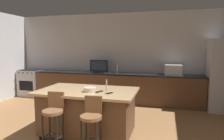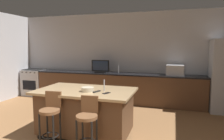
{
  "view_description": "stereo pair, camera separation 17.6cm",
  "coord_description": "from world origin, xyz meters",
  "px_view_note": "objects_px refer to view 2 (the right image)",
  "views": [
    {
      "loc": [
        1.52,
        -1.68,
        1.74
      ],
      "look_at": [
        0.23,
        3.09,
        1.16
      ],
      "focal_mm": 32.11,
      "sensor_mm": 36.0,
      "label": 1
    },
    {
      "loc": [
        1.69,
        -1.63,
        1.74
      ],
      "look_at": [
        0.23,
        3.09,
        1.16
      ],
      "focal_mm": 32.11,
      "sensor_mm": 36.0,
      "label": 2
    }
  ],
  "objects_px": {
    "bar_stool_left": "(51,115)",
    "cell_phone": "(106,93)",
    "tv_remote": "(97,92)",
    "bar_stool_right": "(88,121)",
    "range_oven": "(35,82)",
    "fruit_bowl": "(88,89)",
    "kitchen_island": "(86,112)",
    "tv_monitor": "(100,67)",
    "microwave": "(175,70)"
  },
  "relations": [
    {
      "from": "bar_stool_left",
      "to": "cell_phone",
      "type": "height_order",
      "value": "bar_stool_left"
    },
    {
      "from": "tv_remote",
      "to": "cell_phone",
      "type": "bearing_deg",
      "value": 8.65
    },
    {
      "from": "bar_stool_left",
      "to": "bar_stool_right",
      "type": "height_order",
      "value": "bar_stool_left"
    },
    {
      "from": "bar_stool_left",
      "to": "cell_phone",
      "type": "distance_m",
      "value": 1.02
    },
    {
      "from": "range_oven",
      "to": "bar_stool_left",
      "type": "distance_m",
      "value": 4.22
    },
    {
      "from": "fruit_bowl",
      "to": "tv_remote",
      "type": "bearing_deg",
      "value": 0.56
    },
    {
      "from": "kitchen_island",
      "to": "tv_remote",
      "type": "relative_size",
      "value": 10.96
    },
    {
      "from": "tv_monitor",
      "to": "cell_phone",
      "type": "bearing_deg",
      "value": -67.32
    },
    {
      "from": "range_oven",
      "to": "tv_monitor",
      "type": "distance_m",
      "value": 2.62
    },
    {
      "from": "fruit_bowl",
      "to": "bar_stool_left",
      "type": "bearing_deg",
      "value": -129.65
    },
    {
      "from": "microwave",
      "to": "bar_stool_left",
      "type": "bearing_deg",
      "value": -122.39
    },
    {
      "from": "bar_stool_right",
      "to": "microwave",
      "type": "bearing_deg",
      "value": 63.34
    },
    {
      "from": "bar_stool_left",
      "to": "fruit_bowl",
      "type": "height_order",
      "value": "fruit_bowl"
    },
    {
      "from": "tv_monitor",
      "to": "fruit_bowl",
      "type": "distance_m",
      "value": 2.66
    },
    {
      "from": "range_oven",
      "to": "tv_remote",
      "type": "distance_m",
      "value": 4.33
    },
    {
      "from": "microwave",
      "to": "kitchen_island",
      "type": "bearing_deg",
      "value": -123.54
    },
    {
      "from": "kitchen_island",
      "to": "tv_remote",
      "type": "bearing_deg",
      "value": -23.06
    },
    {
      "from": "tv_monitor",
      "to": "microwave",
      "type": "bearing_deg",
      "value": 1.31
    },
    {
      "from": "range_oven",
      "to": "microwave",
      "type": "height_order",
      "value": "microwave"
    },
    {
      "from": "bar_stool_left",
      "to": "fruit_bowl",
      "type": "bearing_deg",
      "value": 44.58
    },
    {
      "from": "bar_stool_right",
      "to": "fruit_bowl",
      "type": "relative_size",
      "value": 4.13
    },
    {
      "from": "bar_stool_right",
      "to": "tv_monitor",
      "type": "bearing_deg",
      "value": 102.86
    },
    {
      "from": "kitchen_island",
      "to": "tv_remote",
      "type": "xyz_separation_m",
      "value": [
        0.28,
        -0.12,
        0.45
      ]
    },
    {
      "from": "tv_monitor",
      "to": "tv_remote",
      "type": "relative_size",
      "value": 3.39
    },
    {
      "from": "bar_stool_left",
      "to": "tv_monitor",
      "type": "bearing_deg",
      "value": 89.05
    },
    {
      "from": "bar_stool_right",
      "to": "fruit_bowl",
      "type": "xyz_separation_m",
      "value": [
        -0.24,
        0.54,
        0.38
      ]
    },
    {
      "from": "microwave",
      "to": "tv_monitor",
      "type": "relative_size",
      "value": 0.83
    },
    {
      "from": "bar_stool_right",
      "to": "tv_remote",
      "type": "relative_size",
      "value": 5.58
    },
    {
      "from": "bar_stool_left",
      "to": "cell_phone",
      "type": "xyz_separation_m",
      "value": [
        0.83,
        0.49,
        0.33
      ]
    },
    {
      "from": "bar_stool_right",
      "to": "fruit_bowl",
      "type": "height_order",
      "value": "fruit_bowl"
    },
    {
      "from": "cell_phone",
      "to": "tv_remote",
      "type": "height_order",
      "value": "tv_remote"
    },
    {
      "from": "kitchen_island",
      "to": "range_oven",
      "type": "relative_size",
      "value": 1.99
    },
    {
      "from": "range_oven",
      "to": "bar_stool_right",
      "type": "bearing_deg",
      "value": -42.15
    },
    {
      "from": "kitchen_island",
      "to": "bar_stool_left",
      "type": "distance_m",
      "value": 0.75
    },
    {
      "from": "fruit_bowl",
      "to": "tv_monitor",
      "type": "bearing_deg",
      "value": 105.41
    },
    {
      "from": "kitchen_island",
      "to": "tv_monitor",
      "type": "bearing_deg",
      "value": 103.96
    },
    {
      "from": "bar_stool_right",
      "to": "cell_phone",
      "type": "relative_size",
      "value": 6.32
    },
    {
      "from": "fruit_bowl",
      "to": "cell_phone",
      "type": "xyz_separation_m",
      "value": [
        0.38,
        -0.04,
        -0.04
      ]
    },
    {
      "from": "bar_stool_left",
      "to": "range_oven",
      "type": "bearing_deg",
      "value": 125.94
    },
    {
      "from": "microwave",
      "to": "bar_stool_right",
      "type": "relative_size",
      "value": 0.51
    },
    {
      "from": "microwave",
      "to": "fruit_bowl",
      "type": "distance_m",
      "value": 3.04
    },
    {
      "from": "kitchen_island",
      "to": "bar_stool_right",
      "type": "height_order",
      "value": "bar_stool_right"
    },
    {
      "from": "kitchen_island",
      "to": "cell_phone",
      "type": "relative_size",
      "value": 12.42
    },
    {
      "from": "cell_phone",
      "to": "tv_remote",
      "type": "bearing_deg",
      "value": -163.91
    },
    {
      "from": "bar_stool_left",
      "to": "tv_remote",
      "type": "xyz_separation_m",
      "value": [
        0.62,
        0.54,
        0.33
      ]
    },
    {
      "from": "range_oven",
      "to": "fruit_bowl",
      "type": "height_order",
      "value": "fruit_bowl"
    },
    {
      "from": "range_oven",
      "to": "cell_phone",
      "type": "bearing_deg",
      "value": -36.15
    },
    {
      "from": "cell_phone",
      "to": "tv_remote",
      "type": "distance_m",
      "value": 0.21
    },
    {
      "from": "microwave",
      "to": "cell_phone",
      "type": "height_order",
      "value": "microwave"
    },
    {
      "from": "microwave",
      "to": "bar_stool_right",
      "type": "distance_m",
      "value": 3.46
    }
  ]
}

